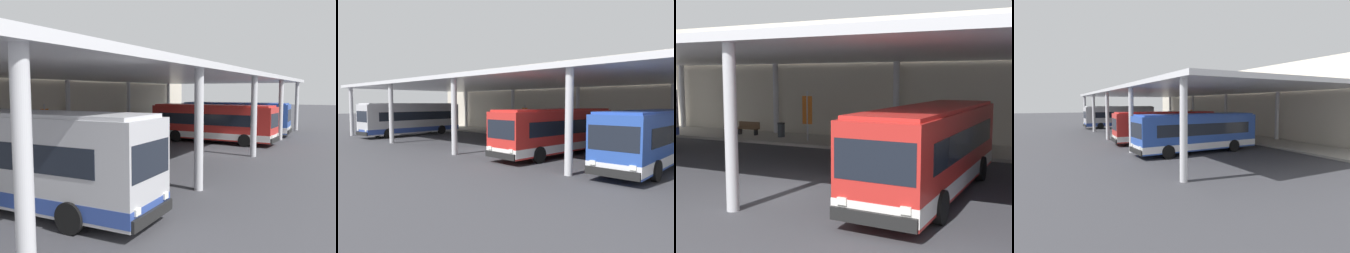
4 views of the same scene
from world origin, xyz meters
The scene contains 9 objects.
ground_plane centered at (0.00, 0.00, 0.00)m, with size 200.00×200.00×0.00m, color #3D3D42.
platform_kerb centered at (0.00, 11.75, 0.09)m, with size 42.00×4.50×0.18m, color #A39E93.
station_building_facade centered at (0.00, 15.00, 4.13)m, with size 48.00×1.60×8.26m, color beige.
canopy_shelter centered at (0.00, 5.50, 5.29)m, with size 40.00×17.00×5.55m.
bus_nearest_bay centered at (-14.47, 2.51, 1.84)m, with size 2.96×11.40×3.57m.
bus_second_bay centered at (5.14, 2.31, 1.66)m, with size 3.05×10.63×3.17m.
bus_middle_bay centered at (11.46, 2.33, 1.66)m, with size 3.02×10.62×3.17m.
trash_bin centered at (-7.64, 11.71, 0.68)m, with size 0.52×0.52×0.98m.
banner_sign centered at (-5.10, 10.94, 1.98)m, with size 0.70×0.12×3.20m.
Camera 1 is at (-23.61, -8.52, 4.29)m, focal length 38.89 mm.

